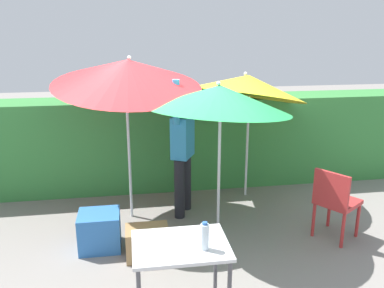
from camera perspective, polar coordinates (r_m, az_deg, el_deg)
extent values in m
plane|color=gray|center=(5.16, 0.53, -12.74)|extent=(24.00, 24.00, 0.00)
cube|color=#38843D|center=(6.49, -2.00, 0.30)|extent=(8.00, 0.70, 1.43)
cylinder|color=silver|center=(5.36, -8.85, -1.39)|extent=(0.04, 0.04, 1.79)
cone|color=red|center=(5.14, -9.06, 9.91)|extent=(1.90, 1.90, 0.70)
sphere|color=silver|center=(5.13, -8.85, 11.94)|extent=(0.05, 0.05, 0.05)
cylinder|color=silver|center=(6.08, 7.76, -0.43)|extent=(0.04, 0.04, 1.54)
cone|color=yellow|center=(5.90, 7.81, 8.18)|extent=(1.80, 1.75, 0.85)
sphere|color=silver|center=(5.89, 7.57, 9.82)|extent=(0.05, 0.05, 0.05)
cylinder|color=silver|center=(4.96, 3.81, -4.12)|extent=(0.04, 0.04, 1.56)
cone|color=green|center=(4.72, 3.87, 6.50)|extent=(1.73, 1.72, 0.53)
sphere|color=silver|center=(4.70, 3.76, 8.54)|extent=(0.05, 0.05, 0.05)
cylinder|color=black|center=(5.44, -1.78, -6.35)|extent=(0.14, 0.14, 0.82)
cylinder|color=black|center=(5.69, -0.83, -5.31)|extent=(0.14, 0.14, 0.82)
cube|color=#338EC6|center=(5.34, -1.34, 1.05)|extent=(0.36, 0.42, 0.56)
sphere|color=#8C6647|center=(5.25, -1.37, 5.15)|extent=(0.22, 0.22, 0.22)
cylinder|color=#338EC6|center=(5.02, -2.25, 5.89)|extent=(0.12, 0.12, 0.56)
cylinder|color=#8C6647|center=(5.56, -0.56, 1.45)|extent=(0.12, 0.12, 0.52)
cylinder|color=#B72D2D|center=(5.43, 22.32, -9.91)|extent=(0.04, 0.04, 0.44)
cylinder|color=#B72D2D|center=(5.57, 18.76, -8.84)|extent=(0.04, 0.04, 0.44)
cylinder|color=#B72D2D|center=(5.12, 20.48, -11.36)|extent=(0.04, 0.04, 0.44)
cylinder|color=#B72D2D|center=(5.27, 16.76, -10.17)|extent=(0.04, 0.04, 0.44)
cube|color=#B72D2D|center=(5.24, 19.84, -7.64)|extent=(0.61, 0.61, 0.05)
cube|color=#B72D2D|center=(4.99, 19.02, -5.98)|extent=(0.28, 0.39, 0.40)
cube|color=#2D6BB7|center=(4.93, -12.88, -11.81)|extent=(0.47, 0.42, 0.44)
cube|color=#9E7A4C|center=(4.69, -6.32, -13.61)|extent=(0.48, 0.34, 0.35)
cylinder|color=#4C4C51|center=(3.94, 3.33, -16.61)|extent=(0.04, 0.04, 0.74)
cylinder|color=#4C4C51|center=(3.87, -7.66, -17.41)|extent=(0.04, 0.04, 0.74)
cube|color=silver|center=(3.46, -1.63, -14.09)|extent=(0.80, 0.60, 0.03)
cylinder|color=silver|center=(3.33, 1.80, -12.95)|extent=(0.07, 0.07, 0.22)
cylinder|color=#2D60B7|center=(3.27, 1.81, -11.12)|extent=(0.04, 0.04, 0.02)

